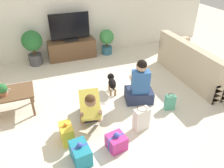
% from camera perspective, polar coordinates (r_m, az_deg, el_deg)
% --- Properties ---
extents(ground_plane, '(16.00, 16.00, 0.00)m').
position_cam_1_polar(ground_plane, '(4.20, -3.54, -6.14)').
color(ground_plane, beige).
extents(wall_back, '(8.40, 0.06, 2.60)m').
position_cam_1_polar(wall_back, '(6.02, -11.93, 19.00)').
color(wall_back, white).
rests_on(wall_back, ground_plane).
extents(sofa_right, '(0.83, 2.05, 0.85)m').
position_cam_1_polar(sofa_right, '(5.36, 20.92, 4.56)').
color(sofa_right, '#C6B293').
rests_on(sofa_right, ground_plane).
extents(coffee_table, '(0.93, 0.55, 0.44)m').
position_cam_1_polar(coffee_table, '(4.25, -25.94, -2.77)').
color(coffee_table, brown).
rests_on(coffee_table, ground_plane).
extents(tv_console, '(1.25, 0.39, 0.51)m').
position_cam_1_polar(tv_console, '(6.08, -10.35, 8.89)').
color(tv_console, brown).
rests_on(tv_console, ground_plane).
extents(tv, '(1.02, 0.20, 0.72)m').
position_cam_1_polar(tv, '(5.89, -10.90, 14.04)').
color(tv, black).
rests_on(tv, tv_console).
extents(potted_plant_back_left, '(0.50, 0.50, 0.90)m').
position_cam_1_polar(potted_plant_back_left, '(5.86, -20.02, 9.65)').
color(potted_plant_back_left, '#4C4C51').
rests_on(potted_plant_back_left, ground_plane).
extents(potted_plant_back_right, '(0.40, 0.40, 0.70)m').
position_cam_1_polar(potted_plant_back_right, '(6.20, -1.39, 11.45)').
color(potted_plant_back_right, '#336B84').
rests_on(potted_plant_back_right, ground_plane).
extents(person_kneeling, '(0.44, 0.80, 0.76)m').
position_cam_1_polar(person_kneeling, '(3.71, -5.89, -5.89)').
color(person_kneeling, '#23232D').
rests_on(person_kneeling, ground_plane).
extents(person_sitting, '(0.60, 0.56, 0.91)m').
position_cam_1_polar(person_sitting, '(4.21, 7.24, -0.64)').
color(person_sitting, '#283351').
rests_on(person_sitting, ground_plane).
extents(dog, '(0.23, 0.52, 0.35)m').
position_cam_1_polar(dog, '(4.51, -0.05, 0.50)').
color(dog, black).
rests_on(dog, ground_plane).
extents(gift_box_a, '(0.31, 0.30, 0.30)m').
position_cam_1_polar(gift_box_a, '(3.38, 1.15, -14.84)').
color(gift_box_a, '#CC3389').
rests_on(gift_box_a, ground_plane).
extents(gift_box_b, '(0.27, 0.38, 0.34)m').
position_cam_1_polar(gift_box_b, '(3.24, -8.22, -17.43)').
color(gift_box_b, teal).
rests_on(gift_box_b, ground_plane).
extents(gift_box_c, '(0.19, 0.30, 0.37)m').
position_cam_1_polar(gift_box_c, '(3.52, -11.73, -12.52)').
color(gift_box_c, yellow).
rests_on(gift_box_c, ground_plane).
extents(gift_bag_a, '(0.28, 0.19, 0.43)m').
position_cam_1_polar(gift_bag_a, '(3.65, 7.66, -9.05)').
color(gift_bag_a, white).
rests_on(gift_bag_a, ground_plane).
extents(gift_bag_b, '(0.20, 0.15, 0.33)m').
position_cam_1_polar(gift_bag_b, '(4.21, 14.91, -4.61)').
color(gift_bag_b, '#4CA384').
rests_on(gift_bag_b, ground_plane).
extents(mug, '(0.12, 0.08, 0.09)m').
position_cam_1_polar(mug, '(4.21, -26.01, -1.52)').
color(mug, silver).
rests_on(mug, coffee_table).
extents(tabletop_plant, '(0.17, 0.17, 0.22)m').
position_cam_1_polar(tabletop_plant, '(4.12, -26.74, -1.24)').
color(tabletop_plant, '#A36042').
rests_on(tabletop_plant, coffee_table).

